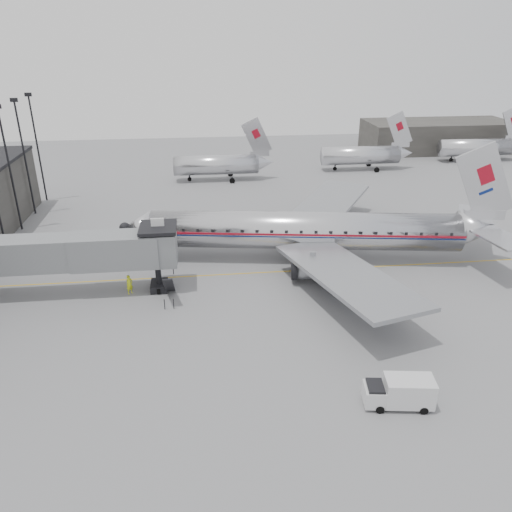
{
  "coord_description": "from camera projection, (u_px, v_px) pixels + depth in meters",
  "views": [
    {
      "loc": [
        -5.07,
        -39.98,
        22.72
      ],
      "look_at": [
        0.07,
        3.15,
        3.2
      ],
      "focal_mm": 35.0,
      "sensor_mm": 36.0,
      "label": 1
    }
  ],
  "objects": [
    {
      "name": "baggage_cart_white",
      "position": [
        364.0,
        277.0,
        48.67
      ],
      "size": [
        2.47,
        2.14,
        1.65
      ],
      "rotation": [
        0.0,
        0.0,
        -0.29
      ],
      "color": "silver",
      "rests_on": "ground"
    },
    {
      "name": "airliner",
      "position": [
        312.0,
        231.0,
        53.5
      ],
      "size": [
        41.0,
        37.71,
        13.03
      ],
      "rotation": [
        0.0,
        0.0,
        -0.16
      ],
      "color": "silver",
      "rests_on": "ground"
    },
    {
      "name": "hangar",
      "position": [
        437.0,
        136.0,
        104.04
      ],
      "size": [
        30.0,
        12.0,
        6.0
      ],
      "primitive_type": "cube",
      "color": "#353330",
      "rests_on": "ground"
    },
    {
      "name": "ground",
      "position": [
        259.0,
        301.0,
        46.07
      ],
      "size": [
        160.0,
        160.0,
        0.0
      ],
      "primitive_type": "plane",
      "color": "slate",
      "rests_on": "ground"
    },
    {
      "name": "jet_bridge",
      "position": [
        75.0,
        253.0,
        45.88
      ],
      "size": [
        21.0,
        6.2,
        7.1
      ],
      "color": "slate",
      "rests_on": "ground"
    },
    {
      "name": "distant_aircraft_mid",
      "position": [
        361.0,
        155.0,
        89.23
      ],
      "size": [
        16.39,
        3.2,
        10.26
      ],
      "color": "silver",
      "rests_on": "ground"
    },
    {
      "name": "baggage_cart_navy",
      "position": [
        348.0,
        281.0,
        47.89
      ],
      "size": [
        2.35,
        1.87,
        1.75
      ],
      "rotation": [
        0.0,
        0.0,
        0.08
      ],
      "color": "#0E1039",
      "rests_on": "ground"
    },
    {
      "name": "distant_aircraft_far",
      "position": [
        476.0,
        147.0,
        95.44
      ],
      "size": [
        16.39,
        3.2,
        10.26
      ],
      "color": "silver",
      "rests_on": "ground"
    },
    {
      "name": "apron_line",
      "position": [
        281.0,
        271.0,
        51.83
      ],
      "size": [
        60.0,
        0.15,
        0.01
      ],
      "primitive_type": "cube",
      "rotation": [
        0.0,
        0.0,
        1.57
      ],
      "color": "gold",
      "rests_on": "ground"
    },
    {
      "name": "service_van",
      "position": [
        400.0,
        392.0,
        32.81
      ],
      "size": [
        4.71,
        2.37,
        2.12
      ],
      "rotation": [
        0.0,
        0.0,
        -0.15
      ],
      "color": "silver",
      "rests_on": "ground"
    },
    {
      "name": "distant_aircraft_near",
      "position": [
        217.0,
        164.0,
        82.8
      ],
      "size": [
        16.39,
        3.2,
        10.26
      ],
      "color": "silver",
      "rests_on": "ground"
    },
    {
      "name": "ramp_worker",
      "position": [
        130.0,
        285.0,
        47.1
      ],
      "size": [
        0.82,
        0.81,
        1.9
      ],
      "primitive_type": "imported",
      "rotation": [
        0.0,
        0.0,
        0.75
      ],
      "color": "#DAEB1B",
      "rests_on": "ground"
    }
  ]
}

